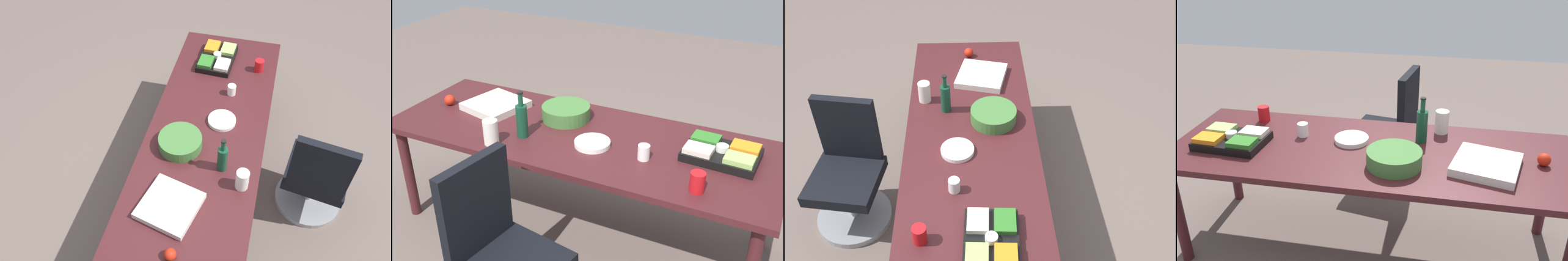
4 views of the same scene
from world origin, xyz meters
TOP-DOWN VIEW (x-y plane):
  - ground_plane at (0.00, 0.00)m, footprint 10.00×10.00m
  - conference_table at (0.00, 0.00)m, footprint 2.51×0.90m
  - office_chair at (-0.01, 0.89)m, footprint 0.56×0.56m
  - wine_bottle at (0.30, 0.18)m, footprint 0.08×0.08m
  - pizza_box at (0.70, -0.10)m, footprint 0.44×0.44m
  - red_solo_cup at (-0.83, 0.29)m, footprint 0.09×0.09m
  - paper_cup at (-0.47, 0.11)m, footprint 0.08×0.08m
  - apple_red at (1.03, -0.00)m, footprint 0.09×0.09m
  - paper_plate_stack at (-0.14, 0.09)m, footprint 0.23×0.23m
  - veggie_tray at (-0.87, -0.09)m, footprint 0.44×0.32m
  - mayo_jar at (0.43, 0.34)m, footprint 0.09×0.09m
  - salad_bowl at (0.18, -0.16)m, footprint 0.38×0.38m

SIDE VIEW (x-z plane):
  - ground_plane at x=0.00m, z-range 0.00..0.00m
  - office_chair at x=-0.01m, z-range -0.12..0.87m
  - conference_table at x=0.00m, z-range 0.30..1.05m
  - paper_plate_stack at x=-0.14m, z-range 0.75..0.78m
  - pizza_box at x=0.70m, z-range 0.75..0.80m
  - veggie_tray at x=-0.87m, z-range 0.74..0.83m
  - apple_red at x=1.03m, z-range 0.75..0.83m
  - paper_cup at x=-0.47m, z-range 0.75..0.84m
  - salad_bowl at x=0.18m, z-range 0.75..0.84m
  - red_solo_cup at x=-0.83m, z-range 0.75..0.86m
  - mayo_jar at x=0.43m, z-range 0.75..0.90m
  - wine_bottle at x=0.30m, z-range 0.71..1.02m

